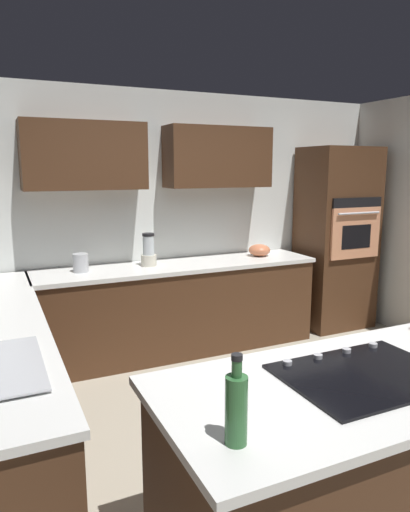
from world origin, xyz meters
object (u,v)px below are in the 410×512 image
Objects in this scene: cooktop at (365,374)px; blender at (149,252)px; kettle at (81,263)px; oil_bottle at (236,408)px; wall_oven at (336,238)px; mixing_bowl at (259,250)px.

cooktop is 2.37× the size of blender.
kettle is at bearing -74.17° from cooktop.
blender is 0.98× the size of oil_bottle.
blender is at bearing -1.32° from wall_oven.
wall_oven is 2.90m from kettle.
blender is 1.25m from mixing_bowl.
kettle is 0.52× the size of oil_bottle.
oil_bottle is at bearing 57.36° from mixing_bowl.
mixing_bowl is (-1.12, -2.76, 0.06)m from cooktop.
kettle is (2.90, -0.05, -0.05)m from wall_oven.
cooktop is at bearing 51.97° from wall_oven.
mixing_bowl is (-1.25, -0.00, -0.07)m from blender.
oil_bottle is (1.91, 2.98, 0.07)m from mixing_bowl.
kettle is 2.98m from oil_bottle.
oil_bottle is (2.91, 2.93, -0.00)m from wall_oven.
kettle is at bearing -1.02° from wall_oven.
wall_oven is 6.46× the size of blender.
oil_bottle reaches higher than blender.
mixing_bowl is at bearing -122.64° from oil_bottle.
cooktop is 0.83m from oil_bottle.
cooktop is 2.98m from mixing_bowl.
blender is 1.37× the size of mixing_bowl.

